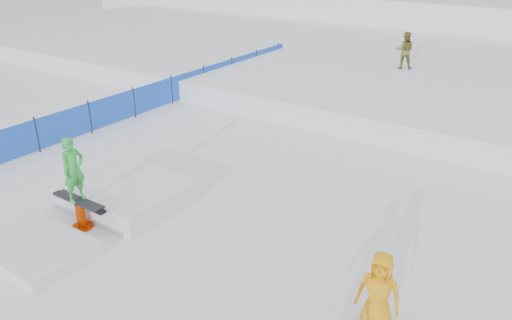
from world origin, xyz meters
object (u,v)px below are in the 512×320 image
Objects in this scene: walker_olive at (405,50)px; jib_rail_feature at (102,205)px; safety_fence at (172,90)px; spectator_yellow at (379,293)px.

jib_rail_feature is (-1.89, -14.35, -1.25)m from walker_olive.
spectator_yellow reaches higher than safety_fence.
walker_olive is 14.53m from jib_rail_feature.
spectator_yellow is (11.00, -7.05, 0.17)m from safety_fence.
walker_olive reaches higher than jib_rail_feature.
safety_fence is 11.05× the size of spectator_yellow.
jib_rail_feature reaches higher than spectator_yellow.
jib_rail_feature is at bearing 67.17° from walker_olive.
jib_rail_feature is (-6.48, -0.09, -0.42)m from spectator_yellow.
walker_olive is 0.34× the size of jib_rail_feature.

